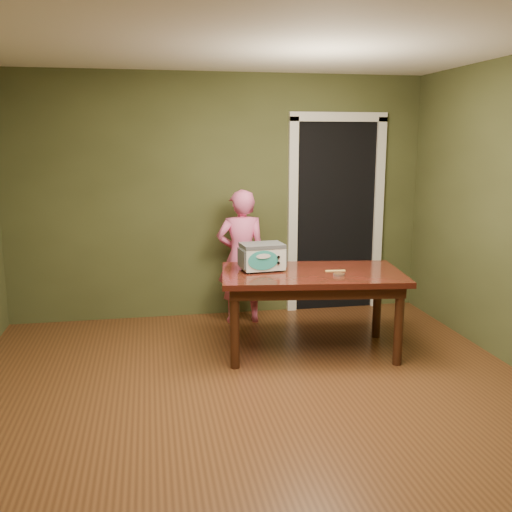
# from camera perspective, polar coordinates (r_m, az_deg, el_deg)

# --- Properties ---
(floor) EXTENTS (5.00, 5.00, 0.00)m
(floor) POSITION_cam_1_polar(r_m,az_deg,el_deg) (4.15, 1.08, -15.85)
(floor) COLOR brown
(floor) RESTS_ON ground
(room_shell) EXTENTS (4.52, 5.02, 2.61)m
(room_shell) POSITION_cam_1_polar(r_m,az_deg,el_deg) (3.69, 1.18, 8.43)
(room_shell) COLOR #4A502B
(room_shell) RESTS_ON ground
(doorway) EXTENTS (1.10, 0.66, 2.25)m
(doorway) POSITION_cam_1_polar(r_m,az_deg,el_deg) (6.76, 7.15, 4.23)
(doorway) COLOR black
(doorway) RESTS_ON ground
(dining_table) EXTENTS (1.70, 1.10, 0.75)m
(dining_table) POSITION_cam_1_polar(r_m,az_deg,el_deg) (5.14, 5.61, -2.67)
(dining_table) COLOR #33150B
(dining_table) RESTS_ON floor
(toy_oven) EXTENTS (0.42, 0.31, 0.25)m
(toy_oven) POSITION_cam_1_polar(r_m,az_deg,el_deg) (5.12, 0.62, 0.02)
(toy_oven) COLOR #4C4F54
(toy_oven) RESTS_ON dining_table
(baking_pan) EXTENTS (0.10, 0.10, 0.02)m
(baking_pan) POSITION_cam_1_polar(r_m,az_deg,el_deg) (4.99, 8.29, -1.84)
(baking_pan) COLOR silver
(baking_pan) RESTS_ON dining_table
(spatula) EXTENTS (0.18, 0.04, 0.01)m
(spatula) POSITION_cam_1_polar(r_m,az_deg,el_deg) (5.16, 7.94, -1.46)
(spatula) COLOR #FED96E
(spatula) RESTS_ON dining_table
(child) EXTENTS (0.53, 0.36, 1.41)m
(child) POSITION_cam_1_polar(r_m,az_deg,el_deg) (5.96, -1.47, -0.09)
(child) COLOR pink
(child) RESTS_ON floor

